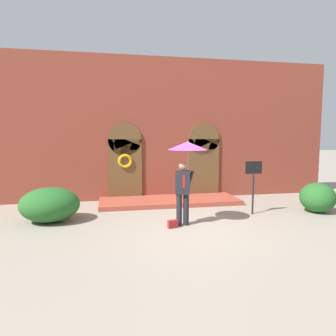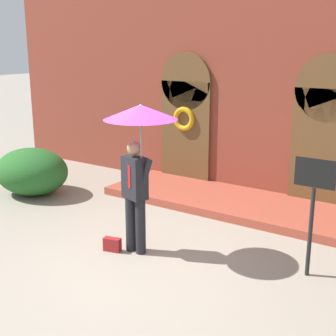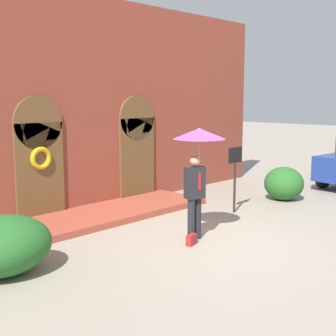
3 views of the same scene
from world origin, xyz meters
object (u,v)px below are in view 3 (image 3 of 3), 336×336
person_with_umbrella (198,150)px  shrub_right (284,183)px  shrub_left (3,246)px  handbag (192,240)px  sign_post (235,169)px

person_with_umbrella → shrub_right: size_ratio=2.05×
shrub_left → shrub_right: size_ratio=1.48×
person_with_umbrella → handbag: person_with_umbrella is taller
person_with_umbrella → shrub_left: size_ratio=1.38×
shrub_right → person_with_umbrella: bearing=-172.8°
person_with_umbrella → shrub_left: 4.24m
person_with_umbrella → handbag: bearing=-154.6°
sign_post → handbag: bearing=-161.3°
handbag → sign_post: 3.18m
person_with_umbrella → sign_post: bearing=17.4°
person_with_umbrella → shrub_left: bearing=164.2°
sign_post → shrub_left: (-6.27, 0.33, -0.65)m
person_with_umbrella → handbag: (-0.42, -0.20, -1.80)m
handbag → shrub_right: (5.07, 0.78, 0.38)m
handbag → person_with_umbrella: bearing=10.9°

